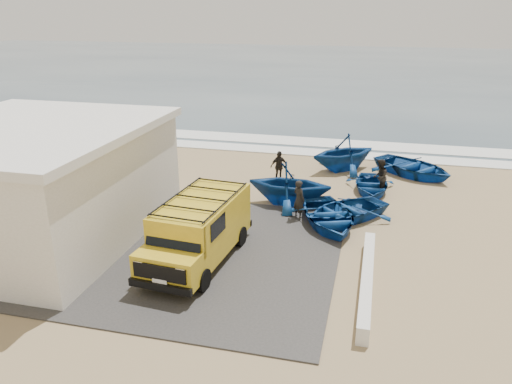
{
  "coord_description": "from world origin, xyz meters",
  "views": [
    {
      "loc": [
        4.9,
        -17.14,
        8.35
      ],
      "look_at": [
        0.31,
        1.46,
        1.2
      ],
      "focal_mm": 35.0,
      "sensor_mm": 36.0,
      "label": 1
    }
  ],
  "objects_px": {
    "boat_mid_right": "(371,185)",
    "boat_far_left": "(343,152)",
    "boat_near_right": "(346,210)",
    "boat_mid_left": "(289,184)",
    "building": "(32,182)",
    "parapet": "(367,280)",
    "fisherman_front": "(299,199)",
    "boat_near_left": "(328,216)",
    "fisherman_back": "(279,166)",
    "fisherman_middle": "(380,177)",
    "van": "(199,228)",
    "boat_far_right": "(413,167)"
  },
  "relations": [
    {
      "from": "fisherman_middle",
      "to": "fisherman_back",
      "type": "bearing_deg",
      "value": -89.82
    },
    {
      "from": "building",
      "to": "parapet",
      "type": "relative_size",
      "value": 1.57
    },
    {
      "from": "boat_near_left",
      "to": "boat_far_left",
      "type": "distance_m",
      "value": 7.6
    },
    {
      "from": "parapet",
      "to": "boat_near_right",
      "type": "xyz_separation_m",
      "value": [
        -1.07,
        5.34,
        0.12
      ]
    },
    {
      "from": "parapet",
      "to": "boat_near_left",
      "type": "height_order",
      "value": "boat_near_left"
    },
    {
      "from": "boat_near_right",
      "to": "boat_mid_right",
      "type": "height_order",
      "value": "boat_near_right"
    },
    {
      "from": "building",
      "to": "boat_mid_left",
      "type": "xyz_separation_m",
      "value": [
        8.85,
        5.45,
        -1.19
      ]
    },
    {
      "from": "van",
      "to": "boat_far_right",
      "type": "height_order",
      "value": "van"
    },
    {
      "from": "boat_near_left",
      "to": "boat_mid_left",
      "type": "relative_size",
      "value": 1.1
    },
    {
      "from": "parapet",
      "to": "boat_mid_right",
      "type": "relative_size",
      "value": 1.82
    },
    {
      "from": "van",
      "to": "boat_near_left",
      "type": "relative_size",
      "value": 1.34
    },
    {
      "from": "boat_mid_right",
      "to": "fisherman_back",
      "type": "relative_size",
      "value": 2.09
    },
    {
      "from": "parapet",
      "to": "boat_far_left",
      "type": "relative_size",
      "value": 1.59
    },
    {
      "from": "boat_near_left",
      "to": "boat_near_right",
      "type": "bearing_deg",
      "value": 33.28
    },
    {
      "from": "boat_mid_right",
      "to": "fisherman_front",
      "type": "xyz_separation_m",
      "value": [
        -2.86,
        -3.91,
        0.49
      ]
    },
    {
      "from": "building",
      "to": "boat_near_left",
      "type": "distance_m",
      "value": 11.48
    },
    {
      "from": "boat_mid_left",
      "to": "boat_far_left",
      "type": "xyz_separation_m",
      "value": [
        1.93,
        5.61,
        0.02
      ]
    },
    {
      "from": "fisherman_front",
      "to": "boat_near_left",
      "type": "bearing_deg",
      "value": -162.39
    },
    {
      "from": "van",
      "to": "fisherman_back",
      "type": "bearing_deg",
      "value": 88.58
    },
    {
      "from": "boat_near_right",
      "to": "boat_mid_left",
      "type": "relative_size",
      "value": 1.04
    },
    {
      "from": "boat_near_right",
      "to": "boat_mid_right",
      "type": "relative_size",
      "value": 1.16
    },
    {
      "from": "boat_mid_left",
      "to": "boat_far_right",
      "type": "xyz_separation_m",
      "value": [
        5.58,
        5.56,
        -0.52
      ]
    },
    {
      "from": "parapet",
      "to": "van",
      "type": "height_order",
      "value": "van"
    },
    {
      "from": "building",
      "to": "boat_mid_right",
      "type": "height_order",
      "value": "building"
    },
    {
      "from": "boat_near_left",
      "to": "fisherman_back",
      "type": "xyz_separation_m",
      "value": [
        -3.03,
        4.93,
        0.37
      ]
    },
    {
      "from": "van",
      "to": "boat_mid_right",
      "type": "relative_size",
      "value": 1.65
    },
    {
      "from": "boat_near_right",
      "to": "van",
      "type": "bearing_deg",
      "value": -87.8
    },
    {
      "from": "boat_mid_left",
      "to": "boat_mid_right",
      "type": "xyz_separation_m",
      "value": [
        3.52,
        2.46,
        -0.63
      ]
    },
    {
      "from": "parapet",
      "to": "boat_far_left",
      "type": "bearing_deg",
      "value": 98.14
    },
    {
      "from": "van",
      "to": "fisherman_back",
      "type": "height_order",
      "value": "van"
    },
    {
      "from": "boat_mid_right",
      "to": "boat_far_left",
      "type": "height_order",
      "value": "boat_far_left"
    },
    {
      "from": "parapet",
      "to": "boat_near_right",
      "type": "relative_size",
      "value": 1.56
    },
    {
      "from": "parapet",
      "to": "building",
      "type": "bearing_deg",
      "value": 175.42
    },
    {
      "from": "boat_near_left",
      "to": "boat_far_left",
      "type": "relative_size",
      "value": 1.07
    },
    {
      "from": "boat_mid_left",
      "to": "boat_far_left",
      "type": "distance_m",
      "value": 5.93
    },
    {
      "from": "boat_mid_left",
      "to": "parapet",
      "type": "bearing_deg",
      "value": -149.49
    },
    {
      "from": "boat_mid_right",
      "to": "fisherman_front",
      "type": "relative_size",
      "value": 1.99
    },
    {
      "from": "building",
      "to": "boat_mid_right",
      "type": "xyz_separation_m",
      "value": [
        12.37,
        7.91,
        -1.82
      ]
    },
    {
      "from": "boat_near_left",
      "to": "fisherman_middle",
      "type": "distance_m",
      "value": 4.7
    },
    {
      "from": "parapet",
      "to": "boat_far_right",
      "type": "bearing_deg",
      "value": 80.88
    },
    {
      "from": "boat_mid_right",
      "to": "fisherman_middle",
      "type": "relative_size",
      "value": 1.95
    },
    {
      "from": "boat_near_right",
      "to": "boat_far_left",
      "type": "relative_size",
      "value": 1.02
    },
    {
      "from": "building",
      "to": "fisherman_front",
      "type": "relative_size",
      "value": 5.66
    },
    {
      "from": "fisherman_back",
      "to": "parapet",
      "type": "bearing_deg",
      "value": -101.77
    },
    {
      "from": "building",
      "to": "fisherman_back",
      "type": "height_order",
      "value": "building"
    },
    {
      "from": "fisherman_front",
      "to": "fisherman_back",
      "type": "distance_m",
      "value": 4.73
    },
    {
      "from": "boat_mid_left",
      "to": "fisherman_middle",
      "type": "distance_m",
      "value": 4.51
    },
    {
      "from": "boat_near_right",
      "to": "fisherman_back",
      "type": "distance_m",
      "value": 5.48
    },
    {
      "from": "boat_near_right",
      "to": "fisherman_back",
      "type": "height_order",
      "value": "fisherman_back"
    },
    {
      "from": "fisherman_middle",
      "to": "boat_near_left",
      "type": "bearing_deg",
      "value": -16.58
    }
  ]
}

